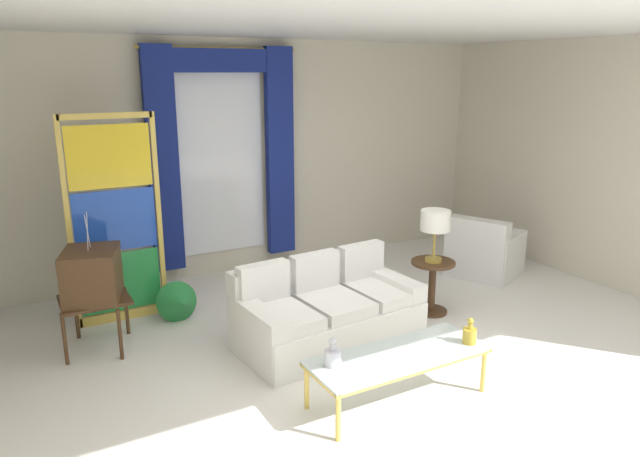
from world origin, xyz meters
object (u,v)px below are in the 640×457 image
(bottle_crystal_tall, at_px, (470,334))
(peacock_figurine, at_px, (179,304))
(vintage_tv, at_px, (92,277))
(armchair_white, at_px, (483,254))
(round_side_table, at_px, (432,282))
(bottle_blue_decanter, at_px, (333,356))
(couch_white_long, at_px, (325,312))
(coffee_table, at_px, (398,358))
(stained_glass_divider, at_px, (116,225))
(table_lamp_brass, at_px, (435,223))

(bottle_crystal_tall, xyz_separation_m, peacock_figurine, (-1.75, 2.47, -0.27))
(vintage_tv, relative_size, armchair_white, 1.26)
(peacock_figurine, xyz_separation_m, round_side_table, (2.52, -1.07, 0.14))
(bottle_crystal_tall, relative_size, round_side_table, 0.38)
(bottle_crystal_tall, bearing_deg, bottle_blue_decanter, 169.65)
(couch_white_long, distance_m, coffee_table, 1.24)
(armchair_white, bearing_deg, couch_white_long, -166.01)
(armchair_white, bearing_deg, stained_glass_divider, 169.65)
(bottle_blue_decanter, relative_size, peacock_figurine, 0.39)
(round_side_table, bearing_deg, couch_white_long, -178.50)
(vintage_tv, height_order, round_side_table, vintage_tv)
(couch_white_long, xyz_separation_m, peacock_figurine, (-1.14, 1.11, -0.08))
(vintage_tv, bearing_deg, peacock_figurine, 13.21)
(round_side_table, bearing_deg, armchair_white, 25.14)
(bottle_blue_decanter, height_order, bottle_crystal_tall, bottle_blue_decanter)
(stained_glass_divider, relative_size, table_lamp_brass, 3.86)
(bottle_crystal_tall, xyz_separation_m, stained_glass_divider, (-2.25, 2.87, 0.57))
(table_lamp_brass, bearing_deg, couch_white_long, -178.50)
(bottle_blue_decanter, bearing_deg, armchair_white, 28.78)
(couch_white_long, distance_m, round_side_table, 1.38)
(coffee_table, distance_m, bottle_crystal_tall, 0.65)
(coffee_table, bearing_deg, armchair_white, 34.60)
(coffee_table, height_order, armchair_white, armchair_white)
(couch_white_long, distance_m, table_lamp_brass, 1.56)
(peacock_figurine, bearing_deg, bottle_crystal_tall, -54.72)
(coffee_table, bearing_deg, table_lamp_brass, 42.30)
(bottle_crystal_tall, height_order, armchair_white, armchair_white)
(vintage_tv, bearing_deg, stained_glass_divider, 59.56)
(coffee_table, relative_size, bottle_crystal_tall, 6.59)
(peacock_figurine, bearing_deg, vintage_tv, -166.79)
(round_side_table, bearing_deg, bottle_blue_decanter, -148.76)
(bottle_crystal_tall, relative_size, stained_glass_divider, 0.10)
(armchair_white, xyz_separation_m, table_lamp_brass, (-1.40, -0.66, 0.74))
(bottle_blue_decanter, height_order, peacock_figurine, bottle_blue_decanter)
(couch_white_long, xyz_separation_m, table_lamp_brass, (1.38, 0.04, 0.72))
(bottle_crystal_tall, bearing_deg, table_lamp_brass, 61.22)
(vintage_tv, height_order, table_lamp_brass, vintage_tv)
(bottle_blue_decanter, xyz_separation_m, peacock_figurine, (-0.56, 2.26, -0.27))
(bottle_crystal_tall, distance_m, peacock_figurine, 3.04)
(peacock_figurine, relative_size, table_lamp_brass, 1.05)
(coffee_table, xyz_separation_m, peacock_figurine, (-1.12, 2.35, -0.16))
(couch_white_long, relative_size, vintage_tv, 1.36)
(vintage_tv, relative_size, stained_glass_divider, 0.61)
(vintage_tv, bearing_deg, round_side_table, -14.43)
(vintage_tv, xyz_separation_m, round_side_table, (3.38, -0.87, -0.37))
(coffee_table, relative_size, peacock_figurine, 2.47)
(bottle_crystal_tall, bearing_deg, round_side_table, 61.22)
(coffee_table, xyz_separation_m, stained_glass_divider, (-1.62, 2.74, 0.68))
(couch_white_long, height_order, stained_glass_divider, stained_glass_divider)
(bottle_blue_decanter, bearing_deg, vintage_tv, 124.63)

